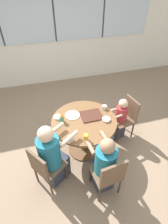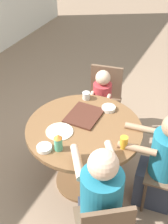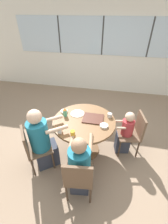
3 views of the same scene
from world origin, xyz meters
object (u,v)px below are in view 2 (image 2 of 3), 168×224
(sippy_cup, at_px, (58,142))
(person_woman_green_shirt, at_px, (161,167))
(person_toddler, at_px, (101,108))
(milk_carton_small, at_px, (109,158))
(bowl_cereal, at_px, (109,108))
(coffee_mug, at_px, (86,96))
(juice_glass, at_px, (124,142))
(person_man_blue_shirt, at_px, (100,209))
(bowl_white_shallow, at_px, (44,148))
(chair_for_toddler, at_px, (104,95))

(sippy_cup, bearing_deg, person_woman_green_shirt, -61.17)
(person_toddler, bearing_deg, milk_carton_small, 105.63)
(person_toddler, xyz_separation_m, bowl_cereal, (-0.40, -0.24, 0.34))
(coffee_mug, height_order, bowl_cereal, coffee_mug)
(juice_glass, xyz_separation_m, bowl_cereal, (0.45, 0.33, -0.04))
(person_woman_green_shirt, relative_size, bowl_cereal, 7.79)
(person_man_blue_shirt, relative_size, bowl_white_shallow, 9.02)
(juice_glass, bearing_deg, coffee_mug, 49.45)
(chair_for_toddler, bearing_deg, sippy_cup, 84.08)
(bowl_cereal, bearing_deg, bowl_white_shallow, 160.40)
(chair_for_toddler, bearing_deg, person_toddler, 90.00)
(bowl_cereal, bearing_deg, milk_carton_small, -157.05)
(juice_glass, bearing_deg, sippy_cup, 118.92)
(person_man_blue_shirt, distance_m, juice_glass, 0.59)
(person_woman_green_shirt, height_order, milk_carton_small, person_woman_green_shirt)
(juice_glass, height_order, milk_carton_small, juice_glass)
(coffee_mug, bearing_deg, bowl_white_shallow, -179.20)
(coffee_mug, xyz_separation_m, milk_carton_small, (-0.74, -0.57, 0.01))
(bowl_white_shallow, bearing_deg, bowl_cereal, -19.60)
(sippy_cup, bearing_deg, bowl_white_shallow, 117.02)
(bowl_cereal, bearing_deg, juice_glass, -143.94)
(sippy_cup, relative_size, bowl_cereal, 1.20)
(chair_for_toddler, height_order, bowl_white_shallow, chair_for_toddler)
(person_toddler, height_order, coffee_mug, person_toddler)
(person_man_blue_shirt, distance_m, person_toddler, 1.49)
(juice_glass, bearing_deg, chair_for_toddler, 30.87)
(sippy_cup, relative_size, bowl_white_shallow, 1.26)
(person_woman_green_shirt, xyz_separation_m, bowl_cereal, (0.27, 0.65, 0.28))
(person_man_blue_shirt, distance_m, coffee_mug, 1.25)
(person_toddler, xyz_separation_m, juice_glass, (-0.84, -0.57, 0.38))
(person_toddler, xyz_separation_m, bowl_white_shallow, (-1.17, 0.03, 0.34))
(chair_for_toddler, xyz_separation_m, person_woman_green_shirt, (-0.82, -0.92, -0.02))
(sippy_cup, xyz_separation_m, juice_glass, (0.27, -0.49, -0.03))
(bowl_white_shallow, xyz_separation_m, bowl_cereal, (0.77, -0.28, -0.00))
(coffee_mug, xyz_separation_m, sippy_cup, (-0.80, -0.12, 0.05))
(sippy_cup, height_order, juice_glass, sippy_cup)
(person_woman_green_shirt, xyz_separation_m, sippy_cup, (-0.45, 0.82, 0.35))
(chair_for_toddler, bearing_deg, juice_glass, 110.23)
(person_man_blue_shirt, relative_size, milk_carton_small, 12.96)
(chair_for_toddler, xyz_separation_m, bowl_white_shallow, (-1.32, 0.00, 0.26))
(chair_for_toddler, xyz_separation_m, person_man_blue_shirt, (-1.52, -0.61, 0.03))
(person_man_blue_shirt, xyz_separation_m, bowl_white_shallow, (0.20, 0.62, 0.23))
(chair_for_toddler, xyz_separation_m, milk_carton_small, (-1.22, -0.55, 0.29))
(person_woman_green_shirt, distance_m, sippy_cup, 1.00)
(person_woman_green_shirt, height_order, juice_glass, person_woman_green_shirt)
(bowl_white_shallow, bearing_deg, sippy_cup, -62.98)
(sippy_cup, relative_size, milk_carton_small, 1.81)
(person_man_blue_shirt, bearing_deg, juice_glass, 56.14)
(person_woman_green_shirt, xyz_separation_m, bowl_white_shallow, (-0.51, 0.93, 0.28))
(person_woman_green_shirt, distance_m, juice_glass, 0.49)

